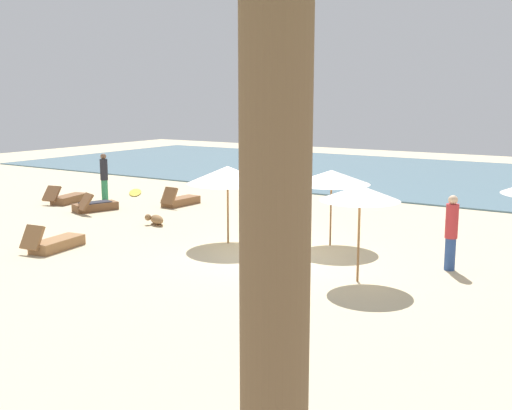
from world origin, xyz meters
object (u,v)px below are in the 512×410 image
object	(u,v)px
person_2	(451,232)
umbrella_0	(332,177)
umbrella_2	(360,193)
lounger_5	(55,243)
lounger_2	(68,198)
dog	(156,220)
person_0	(104,176)
surfboard	(135,192)
lounger_4	(180,201)
lounger_1	(94,206)
umbrella_1	(228,175)

from	to	relation	value
person_2	umbrella_0	bearing A→B (deg)	168.91
umbrella_2	lounger_5	xyz separation A→B (m)	(-7.80, -1.71, -1.78)
lounger_2	dog	xyz separation A→B (m)	(5.52, -1.26, 0.01)
person_0	surfboard	distance (m)	2.10
person_0	person_2	size ratio (longest dim) A/B	1.03
lounger_4	person_2	bearing A→B (deg)	-16.68
lounger_5	dog	world-z (taller)	lounger_5
surfboard	lounger_2	bearing A→B (deg)	-99.41
umbrella_2	dog	world-z (taller)	umbrella_2
umbrella_0	person_0	world-z (taller)	umbrella_0
umbrella_0	person_0	xyz separation A→B (m)	(-10.53, 1.88, -0.92)
umbrella_0	person_0	distance (m)	10.73
umbrella_0	person_2	distance (m)	3.57
umbrella_2	surfboard	world-z (taller)	umbrella_2
lounger_2	dog	bearing A→B (deg)	-12.82
lounger_5	person_2	size ratio (longest dim) A/B	0.97
lounger_2	lounger_5	xyz separation A→B (m)	(5.39, -5.02, 0.00)
umbrella_2	person_2	distance (m)	2.65
lounger_2	surfboard	bearing A→B (deg)	80.59
lounger_4	lounger_5	size ratio (longest dim) A/B	0.98
lounger_1	dog	size ratio (longest dim) A/B	2.41
lounger_1	person_2	size ratio (longest dim) A/B	1.00
lounger_2	surfboard	world-z (taller)	lounger_2
dog	person_0	bearing A→B (deg)	152.91
lounger_1	person_0	size ratio (longest dim) A/B	0.98
umbrella_0	umbrella_1	size ratio (longest dim) A/B	0.93
umbrella_0	umbrella_1	bearing A→B (deg)	-152.42
dog	umbrella_0	bearing A→B (deg)	5.72
person_0	person_2	world-z (taller)	person_0
umbrella_0	dog	xyz separation A→B (m)	(-5.73, -0.57, -1.68)
lounger_5	lounger_4	bearing A→B (deg)	102.18
person_2	umbrella_1	bearing A→B (deg)	-173.89
umbrella_1	person_0	size ratio (longest dim) A/B	1.22
lounger_2	person_0	bearing A→B (deg)	58.64
lounger_5	dog	size ratio (longest dim) A/B	2.33
lounger_1	lounger_5	distance (m)	5.48
person_2	person_0	bearing A→B (deg)	169.65
lounger_4	lounger_5	xyz separation A→B (m)	(1.49, -6.89, -0.00)
lounger_4	person_0	world-z (taller)	person_0
umbrella_0	person_2	xyz separation A→B (m)	(3.38, -0.66, -0.95)
lounger_1	dog	bearing A→B (deg)	-10.54
umbrella_0	umbrella_1	world-z (taller)	umbrella_1
umbrella_0	lounger_1	size ratio (longest dim) A/B	1.17
lounger_2	umbrella_2	bearing A→B (deg)	-14.09
umbrella_2	lounger_2	world-z (taller)	umbrella_2
lounger_4	lounger_5	world-z (taller)	lounger_4
dog	lounger_4	bearing A→B (deg)	117.43
umbrella_1	surfboard	bearing A→B (deg)	148.61
lounger_5	person_0	size ratio (longest dim) A/B	0.94
umbrella_0	umbrella_2	distance (m)	3.27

